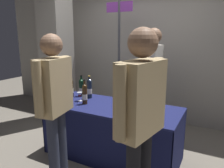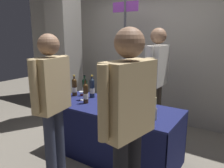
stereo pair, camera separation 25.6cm
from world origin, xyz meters
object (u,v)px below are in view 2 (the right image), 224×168
at_px(concrete_pillar, 64,34).
at_px(tasting_table, 112,121).
at_px(wine_glass_near_vendor, 82,94).
at_px(taster_foreground_right, 52,96).
at_px(vendor_presenter, 157,73).
at_px(booth_signpost, 125,53).
at_px(display_bottle_0, 125,107).
at_px(flower_vase, 152,102).
at_px(featured_wine_bottle, 92,88).

distance_m(concrete_pillar, tasting_table, 2.13).
xyz_separation_m(tasting_table, wine_glass_near_vendor, (-0.51, -0.02, 0.31)).
bearing_deg(taster_foreground_right, vendor_presenter, -28.27).
bearing_deg(booth_signpost, wine_glass_near_vendor, -96.46).
xyz_separation_m(tasting_table, taster_foreground_right, (-0.30, -0.75, 0.49)).
height_order(display_bottle_0, flower_vase, flower_vase).
relative_size(vendor_presenter, booth_signpost, 0.79).
bearing_deg(tasting_table, flower_vase, 14.97).
bearing_deg(concrete_pillar, featured_wine_bottle, -27.94).
xyz_separation_m(display_bottle_0, taster_foreground_right, (-0.65, -0.48, 0.15)).
xyz_separation_m(featured_wine_bottle, flower_vase, (0.99, -0.04, -0.04)).
bearing_deg(vendor_presenter, featured_wine_bottle, -46.66).
height_order(tasting_table, flower_vase, flower_vase).
bearing_deg(wine_glass_near_vendor, featured_wine_bottle, 79.25).
relative_size(concrete_pillar, display_bottle_0, 11.11).
distance_m(vendor_presenter, taster_foreground_right, 1.71).
bearing_deg(concrete_pillar, taster_foreground_right, -49.24).
bearing_deg(taster_foreground_right, display_bottle_0, -62.43).
distance_m(flower_vase, booth_signpost, 1.35).
relative_size(display_bottle_0, vendor_presenter, 0.17).
bearing_deg(flower_vase, booth_signpost, 136.26).
relative_size(featured_wine_bottle, taster_foreground_right, 0.20).
xyz_separation_m(concrete_pillar, flower_vase, (2.13, -0.64, -0.83)).
bearing_deg(booth_signpost, tasting_table, -68.65).
bearing_deg(vendor_presenter, booth_signpost, -101.65).
xyz_separation_m(concrete_pillar, booth_signpost, (1.23, 0.22, -0.32)).
bearing_deg(vendor_presenter, tasting_table, -16.97).
bearing_deg(booth_signpost, concrete_pillar, -169.69).
bearing_deg(vendor_presenter, display_bottle_0, 4.37).
bearing_deg(featured_wine_bottle, flower_vase, -2.08).
relative_size(tasting_table, display_bottle_0, 6.03).
relative_size(concrete_pillar, booth_signpost, 1.49).
distance_m(taster_foreground_right, booth_signpost, 1.79).
xyz_separation_m(wine_glass_near_vendor, taster_foreground_right, (0.21, -0.73, 0.18)).
xyz_separation_m(tasting_table, vendor_presenter, (0.27, 0.86, 0.56)).
bearing_deg(concrete_pillar, wine_glass_near_vendor, -35.82).
xyz_separation_m(flower_vase, vendor_presenter, (-0.24, 0.73, 0.24)).
bearing_deg(flower_vase, vendor_presenter, 108.60).
relative_size(wine_glass_near_vendor, vendor_presenter, 0.07).
relative_size(concrete_pillar, featured_wine_bottle, 9.72).
relative_size(concrete_pillar, tasting_table, 1.84).
relative_size(tasting_table, wine_glass_near_vendor, 13.81).
distance_m(wine_glass_near_vendor, vendor_presenter, 1.20).
bearing_deg(wine_glass_near_vendor, flower_vase, 8.75).
distance_m(tasting_table, featured_wine_bottle, 0.62).
distance_m(concrete_pillar, flower_vase, 2.38).
bearing_deg(tasting_table, vendor_presenter, 72.75).
bearing_deg(display_bottle_0, flower_vase, 68.26).
xyz_separation_m(featured_wine_bottle, vendor_presenter, (0.74, 0.69, 0.19)).
bearing_deg(taster_foreground_right, flower_vase, -51.32).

